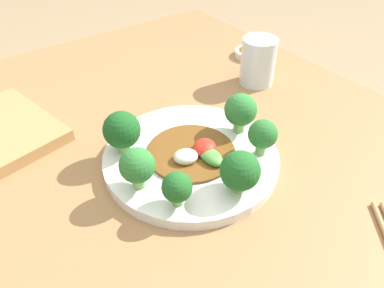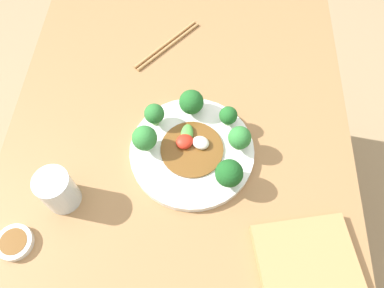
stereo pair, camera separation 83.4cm
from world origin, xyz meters
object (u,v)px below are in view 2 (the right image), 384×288
(broccoli_southwest, at_px, (229,173))
(sauce_dish, at_px, (15,242))
(broccoli_east, at_px, (191,102))
(broccoli_north, at_px, (144,140))
(stirfry_center, at_px, (191,144))
(cutting_board, at_px, (310,274))
(chopsticks, at_px, (167,45))
(broccoli_south, at_px, (240,138))
(plate, at_px, (192,150))
(broccoli_southeast, at_px, (228,116))
(broccoli_northeast, at_px, (154,114))
(drinking_glass, at_px, (58,190))

(broccoli_southwest, distance_m, sauce_dish, 0.44)
(broccoli_east, height_order, broccoli_north, broccoli_north)
(broccoli_east, height_order, stirfry_center, broccoli_east)
(cutting_board, bearing_deg, chopsticks, 29.69)
(broccoli_southwest, relative_size, broccoli_south, 1.07)
(plate, distance_m, broccoli_southeast, 0.11)
(cutting_board, bearing_deg, stirfry_center, 42.92)
(broccoli_northeast, height_order, chopsticks, broccoli_northeast)
(drinking_glass, height_order, sauce_dish, drinking_glass)
(plate, height_order, cutting_board, cutting_board)
(stirfry_center, xyz_separation_m, sauce_dish, (-0.23, 0.33, -0.01))
(sauce_dish, xyz_separation_m, cutting_board, (-0.03, -0.56, 0.00))
(broccoli_southwest, height_order, cutting_board, broccoli_southwest)
(broccoli_southeast, xyz_separation_m, drinking_glass, (-0.19, 0.33, 0.00))
(broccoli_southeast, height_order, sauce_dish, broccoli_southeast)
(broccoli_northeast, bearing_deg, broccoli_south, -105.19)
(plate, relative_size, sauce_dish, 3.84)
(broccoli_southwest, xyz_separation_m, drinking_glass, (-0.05, 0.33, -0.01))
(chopsticks, bearing_deg, broccoli_northeast, 179.06)
(chopsticks, bearing_deg, plate, -165.12)
(broccoli_northeast, distance_m, drinking_glass, 0.25)
(drinking_glass, relative_size, cutting_board, 0.40)
(broccoli_south, height_order, chopsticks, broccoli_south)
(plate, relative_size, broccoli_north, 4.00)
(cutting_board, bearing_deg, broccoli_east, 34.94)
(plate, bearing_deg, chopsticks, 14.88)
(plate, distance_m, broccoli_south, 0.11)
(broccoli_east, relative_size, sauce_dish, 0.88)
(broccoli_northeast, distance_m, cutting_board, 0.44)
(stirfry_center, bearing_deg, drinking_glass, 117.06)
(chopsticks, distance_m, cutting_board, 0.63)
(chopsticks, distance_m, sauce_dish, 0.58)
(drinking_glass, relative_size, chopsticks, 0.53)
(sauce_dish, bearing_deg, broccoli_south, -61.88)
(broccoli_north, relative_size, broccoli_southwest, 1.01)
(broccoli_southeast, height_order, chopsticks, broccoli_southeast)
(broccoli_northeast, distance_m, sauce_dish, 0.37)
(plate, relative_size, chopsticks, 1.52)
(broccoli_southeast, distance_m, chopsticks, 0.29)
(broccoli_east, bearing_deg, stirfry_center, -177.06)
(broccoli_north, relative_size, stirfry_center, 0.50)
(plate, bearing_deg, broccoli_north, 93.59)
(broccoli_northeast, bearing_deg, cutting_board, -133.94)
(broccoli_northeast, bearing_deg, chopsticks, -0.94)
(plate, height_order, broccoli_south, broccoli_south)
(stirfry_center, bearing_deg, plate, -163.03)
(broccoli_southeast, xyz_separation_m, sauce_dish, (-0.29, 0.41, -0.04))
(stirfry_center, bearing_deg, broccoli_southwest, -134.55)
(broccoli_southwest, distance_m, chopsticks, 0.41)
(broccoli_southeast, bearing_deg, sauce_dish, 125.35)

